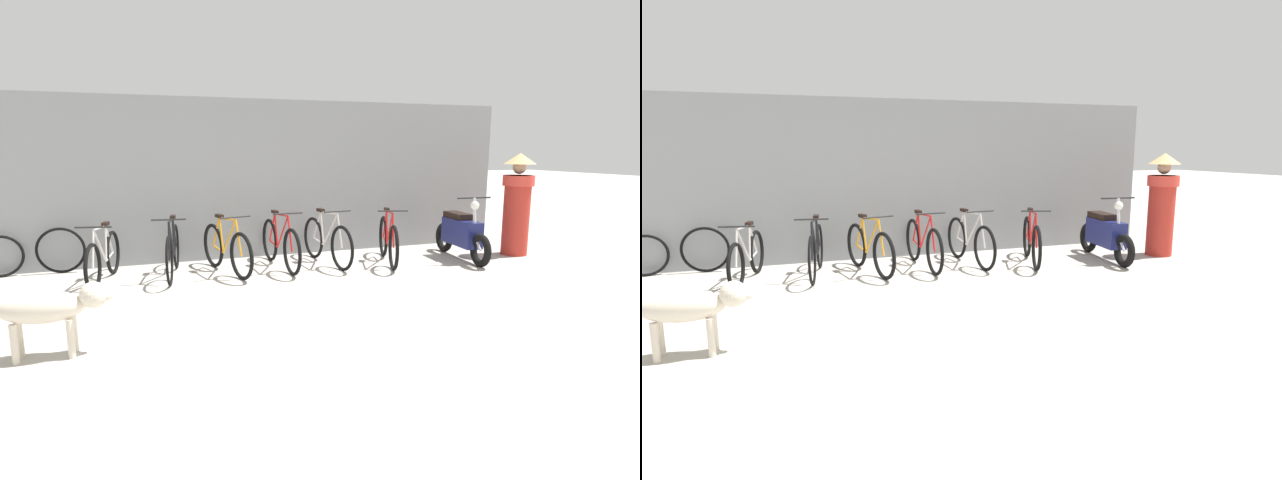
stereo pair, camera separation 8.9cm
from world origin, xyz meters
TOP-DOWN VIEW (x-y plane):
  - ground_plane at (0.00, 0.00)m, footprint 60.00×60.00m
  - shop_wall_back at (0.00, 3.69)m, footprint 9.93×0.20m
  - bicycle_0 at (-2.12, 2.67)m, footprint 0.48×1.61m
  - bicycle_1 at (-1.19, 2.69)m, footprint 0.46×1.71m
  - bicycle_2 at (-0.42, 2.61)m, footprint 0.57×1.61m
  - bicycle_3 at (0.42, 2.68)m, footprint 0.46×1.76m
  - bicycle_4 at (1.20, 2.67)m, footprint 0.46×1.71m
  - bicycle_5 at (2.16, 2.41)m, footprint 0.63×1.65m
  - motorcycle at (3.47, 2.27)m, footprint 0.58×1.74m
  - stray_dog at (-2.37, 0.06)m, footprint 1.23×0.32m
  - person_in_robes at (4.56, 2.25)m, footprint 0.54×0.54m
  - spare_tire_left at (-3.55, 3.45)m, footprint 0.61×0.19m
  - spare_tire_right at (-2.75, 3.44)m, footprint 0.69×0.08m

SIDE VIEW (x-z plane):
  - ground_plane at x=0.00m, z-range 0.00..0.00m
  - spare_tire_left at x=-3.55m, z-range 0.00..0.62m
  - bicycle_0 at x=-2.12m, z-range -0.08..0.77m
  - spare_tire_right at x=-2.75m, z-range 0.00..0.69m
  - bicycle_2 at x=-0.42m, z-range -0.08..0.81m
  - bicycle_5 at x=2.16m, z-range -0.09..0.82m
  - bicycle_4 at x=1.20m, z-range -0.08..0.82m
  - bicycle_3 at x=0.42m, z-range -0.08..0.83m
  - bicycle_1 at x=-1.19m, z-range -0.07..0.82m
  - motorcycle at x=3.47m, z-range -0.12..0.96m
  - stray_dog at x=-2.37m, z-range 0.13..0.79m
  - person_in_robes at x=4.56m, z-range 0.04..1.81m
  - shop_wall_back at x=0.00m, z-range 0.00..2.65m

